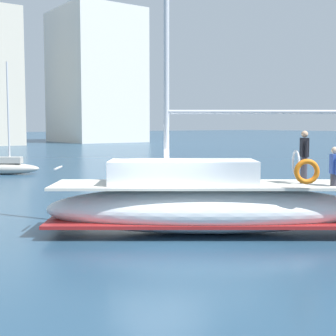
# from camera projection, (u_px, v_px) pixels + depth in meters

# --- Properties ---
(ground_plane) EXTENTS (400.00, 400.00, 0.00)m
(ground_plane) POSITION_uv_depth(u_px,v_px,m) (161.00, 240.00, 13.90)
(ground_plane) COLOR navy
(main_sailboat) EXTENTS (9.22, 7.51, 13.40)m
(main_sailboat) POSITION_uv_depth(u_px,v_px,m) (204.00, 202.00, 14.76)
(main_sailboat) COLOR silver
(main_sailboat) RESTS_ON ground
(moored_catamaran) EXTENTS (4.30, 3.44, 7.23)m
(moored_catamaran) POSITION_uv_depth(u_px,v_px,m) (5.00, 166.00, 32.14)
(moored_catamaran) COLOR #B7B2A8
(moored_catamaran) RESTS_ON ground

